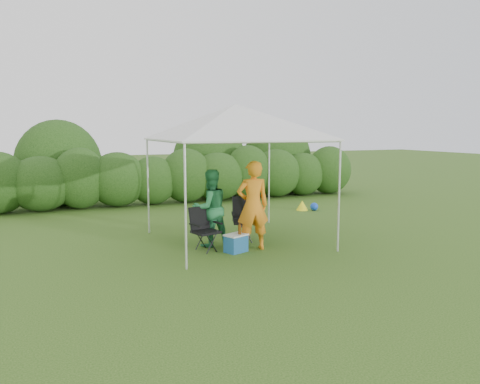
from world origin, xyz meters
name	(u,v)px	position (x,y,z in m)	size (l,w,h in m)	color
ground	(245,247)	(0.00, 0.00, 0.00)	(70.00, 70.00, 0.00)	#40651F
hedge	(171,177)	(0.03, 6.00, 0.83)	(13.36, 1.53, 1.80)	#2A5119
canopy	(236,122)	(0.00, 0.50, 2.46)	(3.10, 3.10, 2.83)	silver
chair_right	(245,216)	(0.24, 0.58, 0.51)	(0.67, 0.64, 0.91)	black
chair_left	(204,226)	(-0.84, 0.08, 0.48)	(0.60, 0.57, 0.84)	black
man	(253,205)	(0.06, -0.23, 0.86)	(0.63, 0.41, 1.73)	orange
woman	(210,208)	(-0.60, 0.35, 0.77)	(0.75, 0.58, 1.54)	#297F47
cooler	(236,243)	(-0.32, -0.29, 0.17)	(0.50, 0.44, 0.35)	#215D99
bottle	(240,229)	(-0.26, -0.33, 0.46)	(0.06, 0.06, 0.22)	#592D0C
lawn_toy	(305,206)	(3.28, 3.23, 0.13)	(0.57, 0.47, 0.28)	#FFF61A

